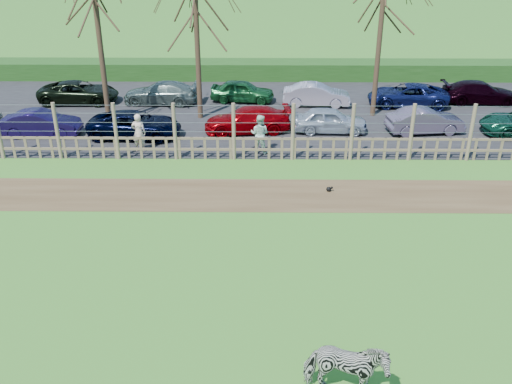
{
  "coord_description": "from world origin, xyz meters",
  "views": [
    {
      "loc": [
        1.18,
        -14.74,
        9.5
      ],
      "look_at": [
        1.0,
        2.5,
        1.1
      ],
      "focal_mm": 40.0,
      "sensor_mm": 36.0,
      "label": 1
    }
  ],
  "objects_px": {
    "visitor_a": "(139,133)",
    "tree_right": "(382,12)",
    "tree_mid": "(196,22)",
    "car_9": "(161,93)",
    "car_11": "(317,95)",
    "car_4": "(330,120)",
    "car_3": "(247,120)",
    "car_12": "(408,95)",
    "crow": "(329,189)",
    "car_13": "(480,92)",
    "tree_left": "(96,8)",
    "visitor_b": "(260,134)",
    "car_2": "(135,125)",
    "car_1": "(41,123)",
    "zebra": "(345,370)",
    "car_8": "(79,92)",
    "car_5": "(425,121)",
    "car_10": "(242,91)"
  },
  "relations": [
    {
      "from": "car_4",
      "to": "car_2",
      "type": "bearing_deg",
      "value": 96.98
    },
    {
      "from": "tree_left",
      "to": "visitor_b",
      "type": "height_order",
      "value": "tree_left"
    },
    {
      "from": "tree_left",
      "to": "tree_right",
      "type": "distance_m",
      "value": 13.59
    },
    {
      "from": "tree_mid",
      "to": "car_3",
      "type": "bearing_deg",
      "value": -40.44
    },
    {
      "from": "tree_mid",
      "to": "car_8",
      "type": "height_order",
      "value": "tree_mid"
    },
    {
      "from": "car_9",
      "to": "car_11",
      "type": "xyz_separation_m",
      "value": [
        8.58,
        -0.29,
        0.0
      ]
    },
    {
      "from": "car_9",
      "to": "car_12",
      "type": "height_order",
      "value": "same"
    },
    {
      "from": "visitor_b",
      "to": "car_3",
      "type": "distance_m",
      "value": 2.75
    },
    {
      "from": "tree_left",
      "to": "car_13",
      "type": "relative_size",
      "value": 1.9
    },
    {
      "from": "car_9",
      "to": "car_10",
      "type": "height_order",
      "value": "same"
    },
    {
      "from": "zebra",
      "to": "car_9",
      "type": "xyz_separation_m",
      "value": [
        -7.39,
        21.43,
        -0.13
      ]
    },
    {
      "from": "tree_mid",
      "to": "tree_right",
      "type": "relative_size",
      "value": 0.93
    },
    {
      "from": "tree_left",
      "to": "car_1",
      "type": "xyz_separation_m",
      "value": [
        -2.75,
        -1.75,
        -4.98
      ]
    },
    {
      "from": "tree_right",
      "to": "car_1",
      "type": "height_order",
      "value": "tree_right"
    },
    {
      "from": "zebra",
      "to": "car_8",
      "type": "height_order",
      "value": "zebra"
    },
    {
      "from": "car_8",
      "to": "car_9",
      "type": "distance_m",
      "value": 4.6
    },
    {
      "from": "car_4",
      "to": "car_9",
      "type": "bearing_deg",
      "value": 64.97
    },
    {
      "from": "tree_mid",
      "to": "car_13",
      "type": "bearing_deg",
      "value": 10.12
    },
    {
      "from": "car_4",
      "to": "car_9",
      "type": "height_order",
      "value": "same"
    },
    {
      "from": "zebra",
      "to": "car_1",
      "type": "bearing_deg",
      "value": 46.79
    },
    {
      "from": "visitor_b",
      "to": "car_4",
      "type": "height_order",
      "value": "visitor_b"
    },
    {
      "from": "crow",
      "to": "car_13",
      "type": "bearing_deg",
      "value": 50.12
    },
    {
      "from": "tree_mid",
      "to": "visitor_b",
      "type": "height_order",
      "value": "tree_mid"
    },
    {
      "from": "visitor_b",
      "to": "car_9",
      "type": "height_order",
      "value": "visitor_b"
    },
    {
      "from": "car_5",
      "to": "car_8",
      "type": "bearing_deg",
      "value": 67.92
    },
    {
      "from": "tree_mid",
      "to": "tree_left",
      "type": "bearing_deg",
      "value": -167.47
    },
    {
      "from": "tree_left",
      "to": "car_3",
      "type": "bearing_deg",
      "value": -9.14
    },
    {
      "from": "car_5",
      "to": "car_13",
      "type": "distance_m",
      "value": 6.52
    },
    {
      "from": "car_3",
      "to": "car_9",
      "type": "distance_m",
      "value": 6.7
    },
    {
      "from": "car_3",
      "to": "car_12",
      "type": "distance_m",
      "value": 9.66
    },
    {
      "from": "visitor_b",
      "to": "car_5",
      "type": "xyz_separation_m",
      "value": [
        7.9,
        2.6,
        -0.26
      ]
    },
    {
      "from": "zebra",
      "to": "visitor_b",
      "type": "height_order",
      "value": "visitor_b"
    },
    {
      "from": "visitor_b",
      "to": "car_11",
      "type": "relative_size",
      "value": 0.47
    },
    {
      "from": "car_3",
      "to": "visitor_a",
      "type": "bearing_deg",
      "value": -68.5
    },
    {
      "from": "tree_mid",
      "to": "car_5",
      "type": "distance_m",
      "value": 11.98
    },
    {
      "from": "car_4",
      "to": "car_10",
      "type": "relative_size",
      "value": 1.0
    },
    {
      "from": "car_13",
      "to": "visitor_b",
      "type": "bearing_deg",
      "value": 123.48
    },
    {
      "from": "car_1",
      "to": "car_4",
      "type": "bearing_deg",
      "value": -88.66
    },
    {
      "from": "visitor_a",
      "to": "car_8",
      "type": "bearing_deg",
      "value": -56.11
    },
    {
      "from": "car_3",
      "to": "car_11",
      "type": "xyz_separation_m",
      "value": [
        3.68,
        4.28,
        0.0
      ]
    },
    {
      "from": "visitor_b",
      "to": "car_2",
      "type": "distance_m",
      "value": 6.18
    },
    {
      "from": "tree_left",
      "to": "car_12",
      "type": "relative_size",
      "value": 1.82
    },
    {
      "from": "visitor_a",
      "to": "tree_right",
      "type": "bearing_deg",
      "value": -154.78
    },
    {
      "from": "crow",
      "to": "car_3",
      "type": "distance_m",
      "value": 7.33
    },
    {
      "from": "car_12",
      "to": "visitor_b",
      "type": "bearing_deg",
      "value": -44.53
    },
    {
      "from": "car_4",
      "to": "car_5",
      "type": "distance_m",
      "value": 4.54
    },
    {
      "from": "tree_right",
      "to": "car_1",
      "type": "xyz_separation_m",
      "value": [
        -16.25,
        -3.25,
        -4.6
      ]
    },
    {
      "from": "visitor_a",
      "to": "car_3",
      "type": "bearing_deg",
      "value": -150.98
    },
    {
      "from": "crow",
      "to": "car_11",
      "type": "height_order",
      "value": "car_11"
    },
    {
      "from": "car_1",
      "to": "car_12",
      "type": "xyz_separation_m",
      "value": [
        18.41,
        4.88,
        0.0
      ]
    }
  ]
}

